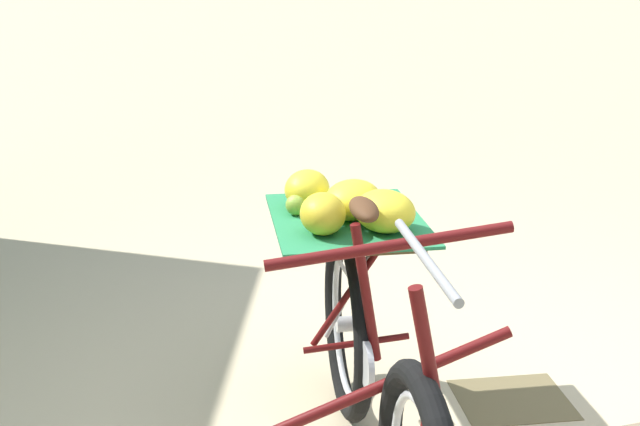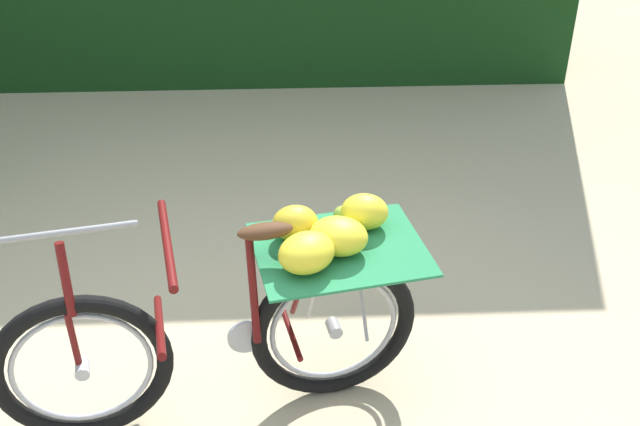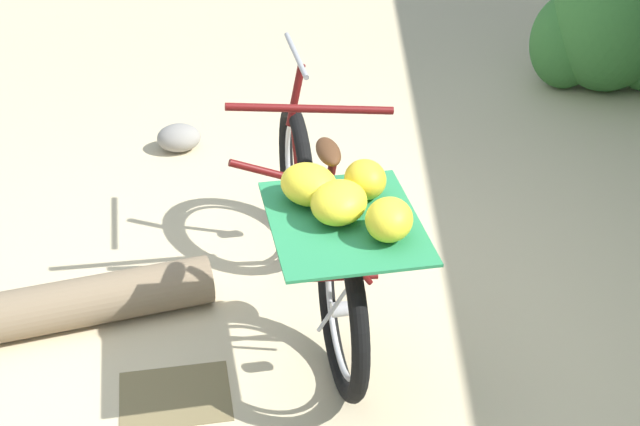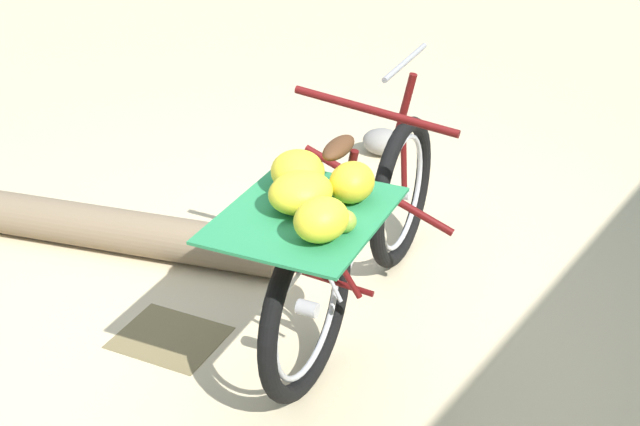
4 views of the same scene
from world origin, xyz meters
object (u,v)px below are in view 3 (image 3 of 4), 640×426
(path_stone, at_px, (179,138))
(fallen_log, at_px, (12,315))
(shrub_cluster, at_px, (613,26))
(bicycle, at_px, (323,227))

(path_stone, bearing_deg, fallen_log, 64.45)
(path_stone, bearing_deg, shrub_cluster, -171.87)
(bicycle, distance_m, fallen_log, 1.39)
(fallen_log, bearing_deg, bicycle, 173.65)
(bicycle, height_order, fallen_log, bicycle)
(path_stone, bearing_deg, bicycle, 106.76)
(bicycle, xyz_separation_m, path_stone, (0.54, -1.80, -0.42))
(fallen_log, relative_size, path_stone, 6.73)
(bicycle, height_order, path_stone, bicycle)
(bicycle, bearing_deg, path_stone, 16.06)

